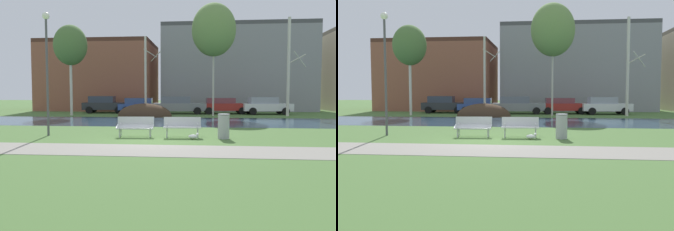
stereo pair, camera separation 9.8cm
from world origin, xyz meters
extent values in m
plane|color=#476B33|center=(0.00, 10.00, 0.00)|extent=(120.00, 120.00, 0.00)
cube|color=gray|center=(0.00, -2.37, 0.01)|extent=(60.00, 2.39, 0.01)
cube|color=#2D475B|center=(0.00, 9.09, 0.00)|extent=(80.00, 7.27, 0.01)
ellipsoid|color=#423021|center=(-2.74, 13.75, 0.00)|extent=(4.38, 2.40, 2.10)
cube|color=#B2B5B7|center=(-1.02, 0.96, 0.45)|extent=(1.62, 0.56, 0.18)
cube|color=#B2B5B7|center=(-1.04, 1.24, 0.67)|extent=(1.60, 0.17, 0.40)
cube|color=#B2B5B7|center=(-1.68, 0.99, 0.23)|extent=(0.06, 0.43, 0.45)
cube|color=#B2B5B7|center=(-0.37, 1.06, 0.23)|extent=(0.06, 0.43, 0.45)
cylinder|color=#B2B5B7|center=(-1.68, 0.95, 0.59)|extent=(0.06, 0.28, 0.04)
cylinder|color=#B2B5B7|center=(-0.37, 1.02, 0.59)|extent=(0.06, 0.28, 0.04)
cube|color=#B2B5B7|center=(1.02, 0.96, 0.45)|extent=(1.62, 0.57, 0.05)
cube|color=#B2B5B7|center=(1.01, 1.24, 0.67)|extent=(1.60, 0.17, 0.40)
cube|color=#B2B5B7|center=(0.36, 0.99, 0.23)|extent=(0.06, 0.43, 0.45)
cube|color=#B2B5B7|center=(1.67, 1.06, 0.23)|extent=(0.06, 0.43, 0.45)
cylinder|color=#B2B5B7|center=(0.37, 0.95, 0.59)|extent=(0.06, 0.28, 0.04)
cylinder|color=#B2B5B7|center=(1.68, 1.02, 0.59)|extent=(0.06, 0.28, 0.04)
cylinder|color=#999B9E|center=(2.76, 0.84, 0.52)|extent=(0.48, 0.48, 1.04)
torus|color=#5B5D5E|center=(2.76, 0.84, 1.01)|extent=(0.50, 0.50, 0.04)
ellipsoid|color=white|center=(1.49, 0.46, 0.12)|extent=(0.39, 0.17, 0.17)
sphere|color=white|center=(1.67, 0.46, 0.21)|extent=(0.12, 0.12, 0.12)
cone|color=gold|center=(1.74, 0.46, 0.21)|extent=(0.07, 0.04, 0.04)
cylinder|color=gold|center=(1.51, 0.43, 0.05)|extent=(0.01, 0.01, 0.10)
cylinder|color=gold|center=(1.51, 0.50, 0.05)|extent=(0.01, 0.01, 0.10)
cylinder|color=#4C4C51|center=(-4.99, 1.13, 2.57)|extent=(0.10, 0.10, 5.14)
sphere|color=white|center=(-4.99, 1.13, 5.29)|extent=(0.32, 0.32, 0.32)
cylinder|color=beige|center=(-9.08, 14.48, 3.75)|extent=(0.22, 0.22, 7.50)
ellipsoid|color=#4C7038|center=(-9.08, 14.48, 5.85)|extent=(2.78, 2.78, 3.33)
cylinder|color=beige|center=(-2.90, 15.21, 3.29)|extent=(0.19, 0.19, 6.59)
cylinder|color=beige|center=(-2.10, 15.76, 4.99)|extent=(1.09, 1.55, 0.76)
cylinder|color=beige|center=(-2.42, 14.71, 5.14)|extent=(0.98, 0.95, 0.63)
cylinder|color=#BCB7A8|center=(2.74, 14.91, 4.47)|extent=(0.15, 0.15, 8.94)
ellipsoid|color=#668947|center=(2.74, 14.91, 6.97)|extent=(3.56, 3.56, 4.27)
cylinder|color=beige|center=(8.79, 15.40, 3.99)|extent=(0.24, 0.24, 7.98)
cylinder|color=beige|center=(9.55, 15.93, 4.65)|extent=(1.07, 1.51, 0.68)
cylinder|color=beige|center=(9.50, 14.68, 4.53)|extent=(1.31, 1.27, 1.17)
cube|color=#282B30|center=(-7.17, 18.12, 0.65)|extent=(4.21, 2.15, 0.67)
cube|color=#2F3648|center=(-7.50, 18.10, 1.28)|extent=(2.41, 1.79, 0.60)
cylinder|color=black|center=(-5.90, 19.14, 0.32)|extent=(0.66, 0.27, 0.64)
cylinder|color=black|center=(-5.76, 17.31, 0.32)|extent=(0.66, 0.27, 0.64)
cylinder|color=black|center=(-8.59, 18.93, 0.32)|extent=(0.66, 0.27, 0.64)
cylinder|color=black|center=(-8.44, 17.10, 0.32)|extent=(0.66, 0.27, 0.64)
cube|color=#2D4793|center=(-3.62, 17.93, 0.60)|extent=(4.46, 2.22, 0.55)
cube|color=#32457F|center=(-3.97, 17.90, 1.14)|extent=(2.55, 1.85, 0.54)
cylinder|color=black|center=(-2.28, 18.98, 0.32)|extent=(0.66, 0.27, 0.64)
cylinder|color=black|center=(-2.13, 17.10, 0.32)|extent=(0.66, 0.27, 0.64)
cylinder|color=black|center=(-5.12, 18.76, 0.32)|extent=(0.66, 0.27, 0.64)
cylinder|color=black|center=(-4.97, 16.87, 0.32)|extent=(0.66, 0.27, 0.64)
cube|color=slate|center=(-0.17, 17.46, 0.64)|extent=(4.80, 2.13, 0.65)
cube|color=slate|center=(-0.54, 17.43, 1.26)|extent=(2.73, 1.76, 0.60)
cylinder|color=black|center=(1.30, 18.46, 0.32)|extent=(0.66, 0.27, 0.64)
cylinder|color=black|center=(1.44, 16.70, 0.32)|extent=(0.66, 0.27, 0.64)
cylinder|color=black|center=(-1.78, 18.22, 0.32)|extent=(0.66, 0.27, 0.64)
cylinder|color=black|center=(-1.64, 16.46, 0.32)|extent=(0.66, 0.27, 0.64)
cube|color=maroon|center=(3.83, 17.82, 0.64)|extent=(4.58, 2.08, 0.63)
cube|color=brown|center=(3.48, 17.79, 1.19)|extent=(2.61, 1.72, 0.47)
cylinder|color=black|center=(5.23, 18.80, 0.32)|extent=(0.66, 0.27, 0.64)
cylinder|color=black|center=(5.37, 17.07, 0.32)|extent=(0.66, 0.27, 0.64)
cylinder|color=black|center=(2.30, 18.57, 0.32)|extent=(0.66, 0.27, 0.64)
cylinder|color=black|center=(2.44, 16.84, 0.32)|extent=(0.66, 0.27, 0.64)
cube|color=silver|center=(7.48, 17.46, 0.64)|extent=(4.34, 2.12, 0.64)
cube|color=#949AAC|center=(7.15, 17.43, 1.24)|extent=(2.48, 1.76, 0.56)
cylinder|color=black|center=(8.80, 18.46, 0.32)|extent=(0.66, 0.27, 0.64)
cylinder|color=black|center=(8.94, 16.67, 0.32)|extent=(0.66, 0.27, 0.64)
cylinder|color=black|center=(6.03, 18.24, 0.32)|extent=(0.66, 0.27, 0.64)
cylinder|color=black|center=(6.17, 16.45, 0.32)|extent=(0.66, 0.27, 0.64)
cube|color=brown|center=(-9.50, 24.63, 3.50)|extent=(11.85, 8.92, 7.00)
cube|color=#4E2C21|center=(-9.50, 24.63, 7.20)|extent=(11.85, 8.92, 0.40)
cube|color=gray|center=(5.48, 25.15, 4.31)|extent=(15.69, 7.53, 8.62)
cube|color=#48484B|center=(5.48, 25.15, 8.82)|extent=(15.69, 7.53, 0.40)
camera|label=1|loc=(1.87, -13.75, 1.94)|focal=37.19mm
camera|label=2|loc=(1.97, -13.74, 1.94)|focal=37.19mm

